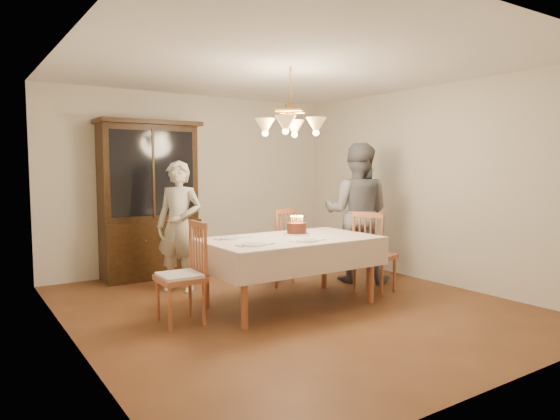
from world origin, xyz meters
TOP-DOWN VIEW (x-y plane):
  - ground at (0.00, 0.00)m, footprint 5.00×5.00m
  - room_shell at (0.00, 0.00)m, footprint 5.00×5.00m
  - dining_table at (0.00, 0.00)m, footprint 1.90×1.10m
  - china_hutch at (-0.80, 2.25)m, footprint 1.38×0.54m
  - chair_far_side at (0.42, 0.95)m, footprint 0.55×0.54m
  - chair_left_end at (-1.26, 0.06)m, footprint 0.43×0.45m
  - chair_right_end at (1.17, -0.11)m, footprint 0.54×0.55m
  - elderly_woman at (-0.76, 1.29)m, footprint 0.68×0.70m
  - adult_in_grey at (1.43, 0.49)m, footprint 1.12×1.13m
  - birthday_cake at (0.21, 0.17)m, footprint 0.30×0.30m
  - place_setting_near_left at (-0.59, -0.23)m, footprint 0.39×0.24m
  - place_setting_near_right at (0.02, -0.30)m, footprint 0.37×0.23m
  - place_setting_far_left at (-0.57, 0.29)m, footprint 0.38×0.23m
  - chandelier at (-0.00, -0.00)m, footprint 0.62×0.62m

SIDE VIEW (x-z plane):
  - ground at x=0.00m, z-range 0.00..0.00m
  - chair_far_side at x=0.42m, z-range -0.06..0.94m
  - chair_right_end at x=1.17m, z-range -0.06..0.94m
  - chair_left_end at x=-1.26m, z-range -0.05..0.95m
  - dining_table at x=0.00m, z-range 0.30..1.06m
  - place_setting_near_right at x=0.02m, z-range 0.76..0.77m
  - place_setting_far_left at x=-0.57m, z-range 0.76..0.77m
  - place_setting_near_left at x=-0.59m, z-range 0.76..0.77m
  - elderly_woman at x=-0.76m, z-range 0.00..1.61m
  - birthday_cake at x=0.21m, z-range 0.71..0.93m
  - adult_in_grey at x=1.43m, z-range 0.00..1.85m
  - china_hutch at x=-0.80m, z-range -0.04..2.12m
  - room_shell at x=0.00m, z-range -0.92..4.08m
  - chandelier at x=0.00m, z-range 1.61..2.34m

